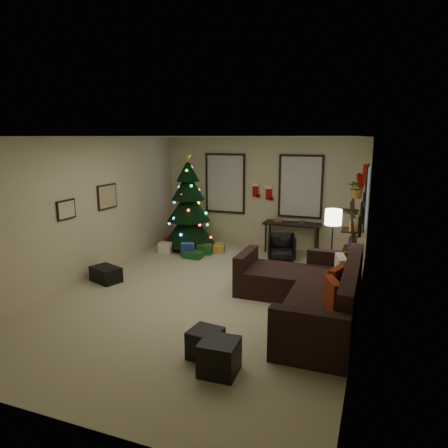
{
  "coord_description": "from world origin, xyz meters",
  "views": [
    {
      "loc": [
        2.68,
        -6.22,
        2.69
      ],
      "look_at": [
        0.1,
        0.6,
        1.15
      ],
      "focal_mm": 33.01,
      "sensor_mm": 36.0,
      "label": 1
    }
  ],
  "objects_px": {
    "sofa": "(311,294)",
    "desk_chair": "(281,247)",
    "bookshelf": "(353,243)",
    "christmas_tree": "(189,209)",
    "desk": "(292,226)"
  },
  "relations": [
    {
      "from": "desk_chair",
      "to": "bookshelf",
      "type": "distance_m",
      "value": 1.92
    },
    {
      "from": "desk_chair",
      "to": "desk",
      "type": "bearing_deg",
      "value": 66.36
    },
    {
      "from": "desk_chair",
      "to": "sofa",
      "type": "bearing_deg",
      "value": -83.21
    },
    {
      "from": "christmas_tree",
      "to": "bookshelf",
      "type": "distance_m",
      "value": 4.07
    },
    {
      "from": "desk",
      "to": "desk_chair",
      "type": "bearing_deg",
      "value": -98.34
    },
    {
      "from": "sofa",
      "to": "bookshelf",
      "type": "relative_size",
      "value": 1.88
    },
    {
      "from": "sofa",
      "to": "desk_chair",
      "type": "bearing_deg",
      "value": 112.08
    },
    {
      "from": "desk",
      "to": "bookshelf",
      "type": "height_order",
      "value": "bookshelf"
    },
    {
      "from": "sofa",
      "to": "bookshelf",
      "type": "distance_m",
      "value": 1.79
    },
    {
      "from": "bookshelf",
      "to": "christmas_tree",
      "type": "bearing_deg",
      "value": 164.1
    },
    {
      "from": "bookshelf",
      "to": "desk_chair",
      "type": "bearing_deg",
      "value": 147.31
    },
    {
      "from": "christmas_tree",
      "to": "bookshelf",
      "type": "height_order",
      "value": "christmas_tree"
    },
    {
      "from": "christmas_tree",
      "to": "desk_chair",
      "type": "xyz_separation_m",
      "value": [
        2.34,
        -0.11,
        -0.69
      ]
    },
    {
      "from": "desk",
      "to": "bookshelf",
      "type": "distance_m",
      "value": 2.22
    },
    {
      "from": "sofa",
      "to": "bookshelf",
      "type": "xyz_separation_m",
      "value": [
        0.48,
        1.66,
        0.47
      ]
    }
  ]
}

